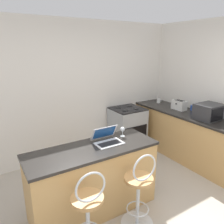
{
  "coord_description": "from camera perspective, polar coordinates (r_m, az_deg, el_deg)",
  "views": [
    {
      "loc": [
        -1.55,
        -1.51,
        2.1
      ],
      "look_at": [
        0.4,
        1.64,
        1.0
      ],
      "focal_mm": 35.0,
      "sensor_mm": 36.0,
      "label": 1
    }
  ],
  "objects": [
    {
      "name": "bar_stool_near",
      "position": [
        2.48,
        -6.18,
        -25.03
      ],
      "size": [
        0.4,
        0.4,
        0.99
      ],
      "color": "silver",
      "rests_on": "ground_plane"
    },
    {
      "name": "bar_stool_far",
      "position": [
        2.76,
        7.09,
        -20.19
      ],
      "size": [
        0.4,
        0.4,
        0.99
      ],
      "color": "silver",
      "rests_on": "ground_plane"
    },
    {
      "name": "breakfast_bar",
      "position": [
        2.98,
        -4.83,
        -17.17
      ],
      "size": [
        1.66,
        0.6,
        0.9
      ],
      "color": "tan",
      "rests_on": "ground_plane"
    },
    {
      "name": "mug_white",
      "position": [
        5.01,
        12.1,
        2.9
      ],
      "size": [
        0.09,
        0.08,
        0.1
      ],
      "color": "white",
      "rests_on": "counter_right"
    },
    {
      "name": "wall_back",
      "position": [
        4.22,
        -9.64,
        5.34
      ],
      "size": [
        12.0,
        0.06,
        2.6
      ],
      "color": "silver",
      "rests_on": "ground_plane"
    },
    {
      "name": "laptop",
      "position": [
        2.88,
        -1.33,
        -6.93
      ],
      "size": [
        0.36,
        0.29,
        0.2
      ],
      "color": "silver",
      "rests_on": "breakfast_bar"
    },
    {
      "name": "microwave",
      "position": [
        4.12,
        24.04,
        0.09
      ],
      "size": [
        0.44,
        0.37,
        0.27
      ],
      "color": "#2D2D30",
      "rests_on": "counter_right"
    },
    {
      "name": "stove_range",
      "position": [
        4.62,
        3.98,
        -4.45
      ],
      "size": [
        0.63,
        0.61,
        0.91
      ],
      "color": "#9EA3A8",
      "rests_on": "ground_plane"
    },
    {
      "name": "wine_glass_short",
      "position": [
        3.05,
        2.76,
        -4.65
      ],
      "size": [
        0.07,
        0.07,
        0.14
      ],
      "color": "silver",
      "rests_on": "breakfast_bar"
    },
    {
      "name": "mug_blue",
      "position": [
        4.61,
        20.32,
        1.07
      ],
      "size": [
        0.11,
        0.09,
        0.1
      ],
      "color": "#2D51AD",
      "rests_on": "counter_right"
    },
    {
      "name": "counter_right",
      "position": [
        4.42,
        20.81,
        -6.49
      ],
      "size": [
        0.68,
        2.84,
        0.9
      ],
      "color": "tan",
      "rests_on": "ground_plane"
    },
    {
      "name": "toaster",
      "position": [
        4.56,
        17.14,
        1.76
      ],
      "size": [
        0.18,
        0.28,
        0.19
      ],
      "color": "silver",
      "rests_on": "counter_right"
    }
  ]
}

